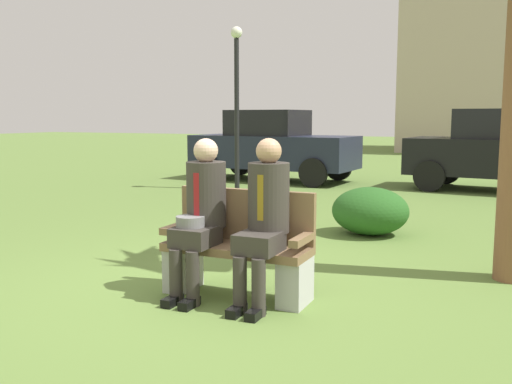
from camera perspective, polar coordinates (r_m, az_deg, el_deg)
The scene contains 8 objects.
ground_plane at distance 5.12m, azimuth -5.85°, elevation -9.73°, with size 80.00×80.00×0.00m, color #5B7936.
park_bench at distance 4.86m, azimuth -1.71°, elevation -5.89°, with size 1.26×0.44×0.90m.
seated_man_left at distance 4.83m, azimuth -5.54°, elevation -1.74°, with size 0.34×0.72×1.34m.
seated_man_right at distance 4.57m, azimuth 0.86°, elevation -2.10°, with size 0.34×0.72×1.35m.
shrub_near_bench at distance 7.49m, azimuth 11.40°, elevation -1.88°, with size 0.99×0.91×0.62m, color #26581E.
parked_car_near at distance 13.58m, azimuth 1.63°, elevation 4.68°, with size 4.01×1.96×1.68m.
parked_car_far at distance 12.60m, azimuth 23.86°, elevation 3.81°, with size 4.05×2.06×1.68m.
street_lamp at distance 11.87m, azimuth -1.95°, elevation 10.20°, with size 0.24×0.24×3.34m.
Camera 1 is at (2.47, -4.23, 1.52)m, focal length 39.80 mm.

